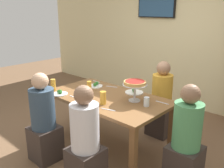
{
  "coord_description": "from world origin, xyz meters",
  "views": [
    {
      "loc": [
        2.14,
        -2.23,
        1.86
      ],
      "look_at": [
        0.0,
        0.1,
        0.89
      ],
      "focal_mm": 39.22,
      "sensor_mm": 36.0,
      "label": 1
    }
  ],
  "objects_px": {
    "diner_head_east": "(186,143)",
    "beer_glass_amber_tall": "(89,87)",
    "dining_table": "(107,102)",
    "diner_near_left": "(44,124)",
    "salad_plate_near_diner": "(95,85)",
    "cutlery_fork_near": "(74,97)",
    "cutlery_fork_far": "(108,110)",
    "salad_plate_far_diner": "(60,93)",
    "salad_plate_spare": "(134,92)",
    "diner_far_right": "(161,104)",
    "water_glass_clear_near": "(146,102)",
    "deep_dish_pizza_stand": "(135,84)",
    "cutlery_knife_far": "(112,87)",
    "diner_near_right": "(85,145)",
    "water_glass_clear_far": "(82,99)",
    "beer_glass_amber_spare": "(53,85)",
    "television": "(156,5)",
    "cutlery_knife_near": "(96,82)",
    "cutlery_spare_fork": "(162,103)"
  },
  "relations": [
    {
      "from": "diner_near_right",
      "to": "salad_plate_near_diner",
      "type": "xyz_separation_m",
      "value": [
        -0.83,
        0.94,
        0.27
      ]
    },
    {
      "from": "diner_near_right",
      "to": "cutlery_spare_fork",
      "type": "distance_m",
      "value": 1.11
    },
    {
      "from": "diner_far_right",
      "to": "cutlery_fork_near",
      "type": "bearing_deg",
      "value": -30.86
    },
    {
      "from": "beer_glass_amber_spare",
      "to": "deep_dish_pizza_stand",
      "type": "bearing_deg",
      "value": 22.35
    },
    {
      "from": "salad_plate_near_diner",
      "to": "cutlery_fork_near",
      "type": "xyz_separation_m",
      "value": [
        0.13,
        -0.52,
        -0.02
      ]
    },
    {
      "from": "beer_glass_amber_tall",
      "to": "diner_far_right",
      "type": "bearing_deg",
      "value": 50.49
    },
    {
      "from": "diner_near_left",
      "to": "beer_glass_amber_tall",
      "type": "bearing_deg",
      "value": -2.95
    },
    {
      "from": "deep_dish_pizza_stand",
      "to": "water_glass_clear_far",
      "type": "bearing_deg",
      "value": -129.32
    },
    {
      "from": "water_glass_clear_far",
      "to": "cutlery_knife_far",
      "type": "distance_m",
      "value": 0.77
    },
    {
      "from": "dining_table",
      "to": "deep_dish_pizza_stand",
      "type": "relative_size",
      "value": 5.35
    },
    {
      "from": "diner_far_right",
      "to": "deep_dish_pizza_stand",
      "type": "distance_m",
      "value": 0.82
    },
    {
      "from": "diner_head_east",
      "to": "water_glass_clear_near",
      "type": "height_order",
      "value": "diner_head_east"
    },
    {
      "from": "deep_dish_pizza_stand",
      "to": "dining_table",
      "type": "bearing_deg",
      "value": -162.77
    },
    {
      "from": "diner_far_right",
      "to": "cutlery_fork_far",
      "type": "relative_size",
      "value": 6.39
    },
    {
      "from": "salad_plate_far_diner",
      "to": "water_glass_clear_near",
      "type": "height_order",
      "value": "water_glass_clear_near"
    },
    {
      "from": "salad_plate_far_diner",
      "to": "salad_plate_spare",
      "type": "distance_m",
      "value": 1.03
    },
    {
      "from": "salad_plate_spare",
      "to": "cutlery_knife_near",
      "type": "xyz_separation_m",
      "value": [
        -0.79,
        0.03,
        -0.01
      ]
    },
    {
      "from": "beer_glass_amber_tall",
      "to": "beer_glass_amber_spare",
      "type": "relative_size",
      "value": 0.93
    },
    {
      "from": "diner_far_right",
      "to": "cutlery_fork_far",
      "type": "height_order",
      "value": "diner_far_right"
    },
    {
      "from": "diner_near_left",
      "to": "salad_plate_far_diner",
      "type": "bearing_deg",
      "value": 24.42
    },
    {
      "from": "salad_plate_near_diner",
      "to": "beer_glass_amber_spare",
      "type": "bearing_deg",
      "value": -119.87
    },
    {
      "from": "diner_far_right",
      "to": "water_glass_clear_near",
      "type": "bearing_deg",
      "value": 16.94
    },
    {
      "from": "diner_head_east",
      "to": "beer_glass_amber_tall",
      "type": "bearing_deg",
      "value": 1.14
    },
    {
      "from": "dining_table",
      "to": "cutlery_spare_fork",
      "type": "distance_m",
      "value": 0.74
    },
    {
      "from": "diner_head_east",
      "to": "cutlery_fork_far",
      "type": "bearing_deg",
      "value": 20.96
    },
    {
      "from": "diner_near_right",
      "to": "deep_dish_pizza_stand",
      "type": "relative_size",
      "value": 3.69
    },
    {
      "from": "salad_plate_far_diner",
      "to": "water_glass_clear_far",
      "type": "bearing_deg",
      "value": -2.49
    },
    {
      "from": "cutlery_knife_far",
      "to": "diner_near_left",
      "type": "bearing_deg",
      "value": 63.64
    },
    {
      "from": "television",
      "to": "diner_far_right",
      "type": "distance_m",
      "value": 2.21
    },
    {
      "from": "diner_head_east",
      "to": "cutlery_knife_near",
      "type": "bearing_deg",
      "value": -12.48
    },
    {
      "from": "diner_near_right",
      "to": "cutlery_knife_near",
      "type": "xyz_separation_m",
      "value": [
        -1.0,
        1.13,
        0.25
      ]
    },
    {
      "from": "diner_far_right",
      "to": "cutlery_fork_far",
      "type": "distance_m",
      "value": 1.15
    },
    {
      "from": "salad_plate_far_diner",
      "to": "salad_plate_spare",
      "type": "bearing_deg",
      "value": 46.01
    },
    {
      "from": "diner_head_east",
      "to": "cutlery_spare_fork",
      "type": "height_order",
      "value": "diner_head_east"
    },
    {
      "from": "beer_glass_amber_tall",
      "to": "salad_plate_spare",
      "type": "bearing_deg",
      "value": 38.37
    },
    {
      "from": "diner_far_right",
      "to": "cutlery_knife_far",
      "type": "xyz_separation_m",
      "value": [
        -0.61,
        -0.45,
        0.25
      ]
    },
    {
      "from": "diner_far_right",
      "to": "deep_dish_pizza_stand",
      "type": "relative_size",
      "value": 3.69
    },
    {
      "from": "diner_near_right",
      "to": "water_glass_clear_near",
      "type": "relative_size",
      "value": 10.22
    },
    {
      "from": "salad_plate_spare",
      "to": "cutlery_knife_far",
      "type": "bearing_deg",
      "value": -178.64
    },
    {
      "from": "salad_plate_near_diner",
      "to": "cutlery_fork_near",
      "type": "relative_size",
      "value": 1.28
    },
    {
      "from": "diner_near_left",
      "to": "water_glass_clear_far",
      "type": "height_order",
      "value": "diner_near_left"
    },
    {
      "from": "salad_plate_spare",
      "to": "cutlery_fork_far",
      "type": "height_order",
      "value": "salad_plate_spare"
    },
    {
      "from": "water_glass_clear_far",
      "to": "television",
      "type": "bearing_deg",
      "value": 103.49
    },
    {
      "from": "diner_near_right",
      "to": "salad_plate_near_diner",
      "type": "relative_size",
      "value": 5.0
    },
    {
      "from": "deep_dish_pizza_stand",
      "to": "cutlery_knife_far",
      "type": "height_order",
      "value": "deep_dish_pizza_stand"
    },
    {
      "from": "salad_plate_spare",
      "to": "cutlery_spare_fork",
      "type": "xyz_separation_m",
      "value": [
        0.49,
        -0.07,
        -0.01
      ]
    },
    {
      "from": "diner_near_right",
      "to": "cutlery_fork_far",
      "type": "relative_size",
      "value": 6.39
    },
    {
      "from": "dining_table",
      "to": "diner_near_left",
      "type": "relative_size",
      "value": 1.45
    },
    {
      "from": "water_glass_clear_far",
      "to": "cutlery_fork_near",
      "type": "relative_size",
      "value": 0.63
    },
    {
      "from": "diner_near_right",
      "to": "water_glass_clear_far",
      "type": "distance_m",
      "value": 0.64
    }
  ]
}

